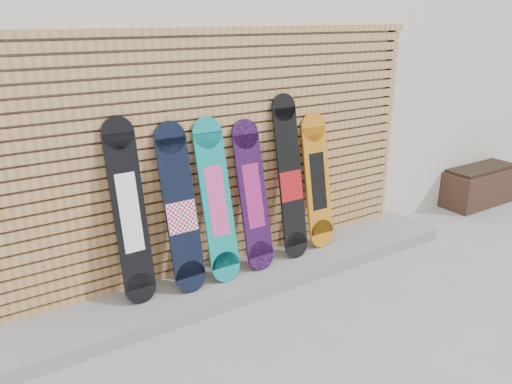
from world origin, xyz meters
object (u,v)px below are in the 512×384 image
planter_box (479,185)px  snowboard_0 (129,213)px  snowboard_4 (290,179)px  snowboard_1 (181,210)px  snowboard_3 (253,196)px  snowboard_5 (318,181)px  snowboard_2 (217,201)px

planter_box → snowboard_0: snowboard_0 is taller
planter_box → snowboard_4: (-3.15, -0.02, 0.65)m
snowboard_1 → snowboard_3: snowboard_1 is taller
snowboard_4 → snowboard_5: (0.36, 0.03, -0.10)m
snowboard_0 → snowboard_5: bearing=0.2°
snowboard_0 → snowboard_2: 0.78m
snowboard_4 → snowboard_3: bearing=-178.7°
snowboard_3 → snowboard_4: snowboard_4 is taller
snowboard_0 → snowboard_2: size_ratio=1.06×
planter_box → snowboard_0: size_ratio=0.73×
snowboard_2 → snowboard_0: bearing=177.2°
planter_box → snowboard_2: size_ratio=0.77×
snowboard_1 → snowboard_4: (1.16, 0.02, 0.06)m
snowboard_1 → snowboard_5: 1.52m
snowboard_1 → snowboard_3: size_ratio=1.05×
snowboard_5 → snowboard_0: bearing=-179.8°
snowboard_0 → snowboard_2: (0.77, -0.04, -0.04)m
snowboard_0 → snowboard_5: snowboard_0 is taller
snowboard_4 → planter_box: bearing=0.4°
snowboard_1 → snowboard_4: bearing=0.9°
snowboard_2 → snowboard_3: size_ratio=1.04×
snowboard_5 → snowboard_1: bearing=-178.4°
snowboard_2 → snowboard_5: 1.18m
snowboard_0 → snowboard_3: (1.16, -0.03, -0.07)m
snowboard_5 → snowboard_4: bearing=-176.0°
snowboard_3 → snowboard_2: bearing=-178.7°
planter_box → snowboard_0: (-4.74, -0.00, 0.64)m
snowboard_0 → snowboard_3: snowboard_0 is taller
snowboard_1 → snowboard_5: bearing=1.6°
snowboard_2 → snowboard_4: snowboard_4 is taller
snowboard_3 → snowboard_0: bearing=178.6°
snowboard_0 → snowboard_3: size_ratio=1.11×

